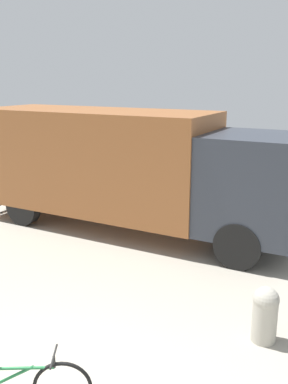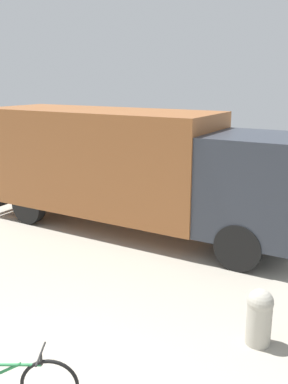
{
  "view_description": "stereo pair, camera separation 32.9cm",
  "coord_description": "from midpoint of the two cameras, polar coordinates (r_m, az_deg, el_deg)",
  "views": [
    {
      "loc": [
        2.66,
        -3.06,
        3.82
      ],
      "look_at": [
        -0.11,
        4.64,
        1.65
      ],
      "focal_mm": 40.0,
      "sensor_mm": 36.0,
      "label": 1
    },
    {
      "loc": [
        2.96,
        -2.95,
        3.82
      ],
      "look_at": [
        -0.11,
        4.64,
        1.65
      ],
      "focal_mm": 40.0,
      "sensor_mm": 36.0,
      "label": 2
    }
  ],
  "objects": [
    {
      "name": "delivery_truck",
      "position": [
        10.87,
        -1.13,
        3.63
      ],
      "size": [
        8.65,
        3.44,
        3.06
      ],
      "rotation": [
        0.0,
        0.0,
        -0.14
      ],
      "color": "#99592D",
      "rests_on": "ground"
    },
    {
      "name": "bicycle_far",
      "position": [
        5.68,
        -16.45,
        -23.31
      ],
      "size": [
        1.65,
        0.72,
        0.79
      ],
      "rotation": [
        0.0,
        0.0,
        0.38
      ],
      "color": "black",
      "rests_on": "ground"
    },
    {
      "name": "bollard_near_bench",
      "position": [
        6.78,
        16.54,
        -15.44
      ],
      "size": [
        0.39,
        0.39,
        0.87
      ],
      "color": "#B2AD9E",
      "rests_on": "ground"
    }
  ]
}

